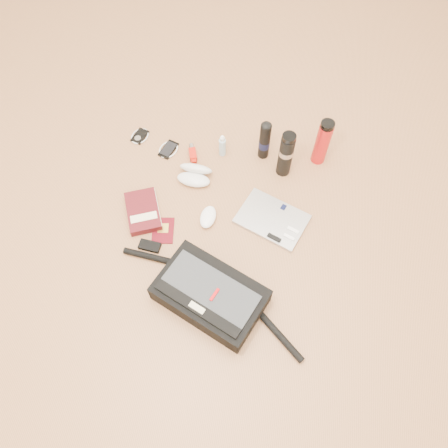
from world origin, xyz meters
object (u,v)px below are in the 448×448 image
object	(u,v)px
thermos_red	(322,142)
laptop	(272,219)
messenger_bag	(210,294)
thermos_black	(286,154)
book	(143,211)

from	to	relation	value
thermos_red	laptop	bearing A→B (deg)	-115.93
messenger_bag	laptop	bearing A→B (deg)	86.11
messenger_bag	thermos_black	distance (m)	0.70
thermos_black	thermos_red	xyz separation A→B (m)	(0.15, 0.09, -0.00)
messenger_bag	thermos_red	distance (m)	0.84
laptop	book	size ratio (longest dim) A/B	1.39
messenger_bag	thermos_black	world-z (taller)	thermos_black
book	thermos_red	bearing A→B (deg)	6.74
laptop	thermos_red	bearing A→B (deg)	85.82
messenger_bag	book	xyz separation A→B (m)	(-0.35, 0.34, -0.03)
book	laptop	bearing A→B (deg)	-17.49
messenger_bag	thermos_black	bearing A→B (deg)	94.84
thermos_black	laptop	bearing A→B (deg)	-94.53
messenger_bag	laptop	size ratio (longest dim) A/B	2.28
book	thermos_red	distance (m)	0.84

